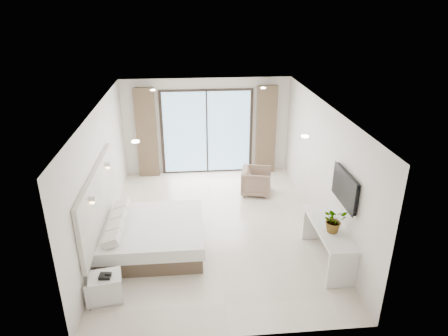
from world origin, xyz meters
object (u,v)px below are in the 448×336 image
(bed, at_px, (152,236))
(console_desk, at_px, (329,235))
(nightstand, at_px, (106,288))
(armchair, at_px, (256,180))

(bed, relative_size, console_desk, 1.17)
(bed, height_order, nightstand, bed)
(nightstand, xyz_separation_m, armchair, (3.13, 3.68, 0.13))
(nightstand, height_order, console_desk, console_desk)
(nightstand, bearing_deg, armchair, 39.95)
(nightstand, relative_size, armchair, 0.79)
(armchair, bearing_deg, console_desk, -151.08)
(bed, bearing_deg, armchair, 42.06)
(bed, bearing_deg, console_desk, -12.29)
(console_desk, bearing_deg, nightstand, -169.99)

